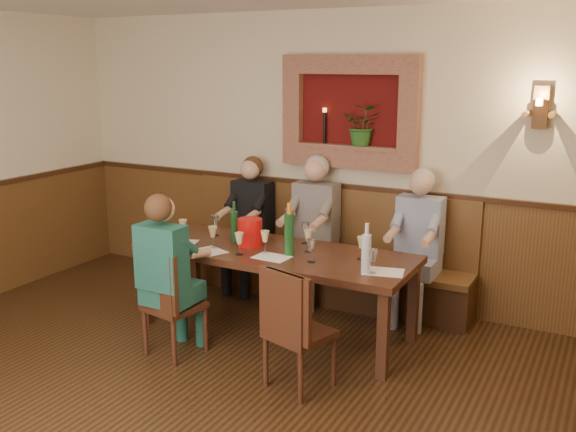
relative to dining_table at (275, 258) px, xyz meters
name	(u,v)px	position (x,y,z in m)	size (l,w,h in m)	color
room_shell	(115,140)	(0.00, -1.85, 1.21)	(6.04, 6.04, 2.82)	beige
wainscoting	(129,352)	(0.00, -1.85, -0.09)	(6.02, 6.02, 1.15)	#563618
wall_niche	(353,117)	(0.24, 1.09, 1.13)	(1.36, 0.30, 1.06)	#4E0C0B
wall_sconce	(541,108)	(1.90, 1.08, 1.27)	(0.25, 0.20, 0.35)	#563618
dining_table	(275,258)	(0.00, 0.00, 0.00)	(2.40, 0.90, 0.75)	#391C11
bench	(321,267)	(0.00, 0.94, -0.35)	(3.00, 0.45, 1.11)	#381E0F
chair_near_left	(173,323)	(-0.52, -0.76, -0.41)	(0.46, 0.46, 0.90)	#391C11
chair_near_right	(298,353)	(0.62, -0.78, -0.41)	(0.51, 0.51, 0.93)	#391C11
person_bench_left	(248,236)	(-0.78, 0.84, -0.11)	(0.40, 0.49, 1.38)	black
person_bench_mid	(312,242)	(-0.05, 0.84, -0.08)	(0.43, 0.52, 1.44)	#514B4A
person_bench_right	(415,260)	(0.99, 0.84, -0.10)	(0.41, 0.50, 1.40)	navy
person_chair_front	(170,290)	(-0.52, -0.78, -0.12)	(0.39, 0.48, 1.35)	navy
spittoon_bucket	(250,232)	(-0.25, 0.01, 0.20)	(0.21, 0.21, 0.24)	red
wine_bottle_green_a	(289,233)	(0.17, -0.07, 0.26)	(0.10, 0.10, 0.44)	#19471E
wine_bottle_green_b	(234,225)	(-0.45, 0.07, 0.22)	(0.08, 0.08, 0.36)	#19471E
water_bottle	(366,253)	(0.91, -0.21, 0.24)	(0.08, 0.08, 0.39)	silver
tasting_sheet_a	(183,242)	(-0.84, -0.17, 0.08)	(0.25, 0.18, 0.00)	white
tasting_sheet_b	(272,257)	(0.08, -0.19, 0.08)	(0.29, 0.21, 0.00)	white
tasting_sheet_c	(383,272)	(1.02, -0.12, 0.08)	(0.31, 0.22, 0.00)	white
tasting_sheet_d	(211,251)	(-0.47, -0.28, 0.08)	(0.27, 0.19, 0.00)	white
wine_glass_0	(183,230)	(-0.88, -0.12, 0.17)	(0.08, 0.08, 0.19)	#DFC685
wine_glass_1	(215,226)	(-0.71, 0.15, 0.17)	(0.08, 0.08, 0.19)	white
wine_glass_2	(213,237)	(-0.50, -0.19, 0.17)	(0.08, 0.08, 0.19)	#DFC685
wine_glass_3	(254,235)	(-0.23, 0.04, 0.17)	(0.08, 0.08, 0.19)	white
wine_glass_4	(265,242)	(-0.03, -0.11, 0.17)	(0.08, 0.08, 0.19)	#DFC685
wine_glass_5	(308,241)	(0.27, 0.09, 0.17)	(0.08, 0.08, 0.19)	#DFC685
wine_glass_6	(311,251)	(0.42, -0.16, 0.17)	(0.08, 0.08, 0.19)	white
wine_glass_7	(361,248)	(0.75, 0.10, 0.17)	(0.08, 0.08, 0.19)	#DFC685
wine_glass_8	(373,262)	(0.96, -0.20, 0.17)	(0.08, 0.08, 0.19)	white
wine_glass_9	(239,244)	(-0.19, -0.26, 0.17)	(0.08, 0.08, 0.19)	#DFC685
wine_glass_10	(305,233)	(0.14, 0.31, 0.17)	(0.08, 0.08, 0.19)	white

